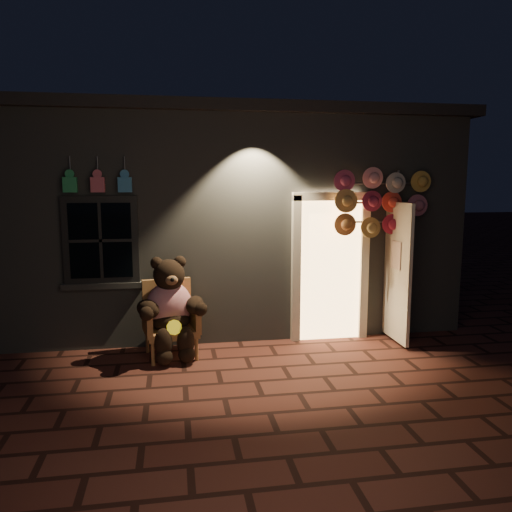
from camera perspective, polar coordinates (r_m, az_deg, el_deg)
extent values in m
plane|color=#552920|center=(6.08, 0.02, -14.12)|extent=(60.00, 60.00, 0.00)
cube|color=slate|center=(9.61, -3.91, 4.34)|extent=(7.00, 5.00, 3.30)
cube|color=black|center=(9.64, -4.02, 14.65)|extent=(7.30, 5.30, 0.16)
cube|color=black|center=(7.11, -17.28, 1.73)|extent=(1.00, 0.10, 1.20)
cube|color=black|center=(7.08, -17.31, 1.70)|extent=(0.82, 0.06, 1.02)
cube|color=slate|center=(7.21, -17.06, -3.25)|extent=(1.10, 0.14, 0.08)
cube|color=#FFC272|center=(7.49, 8.38, -1.52)|extent=(0.92, 0.10, 2.10)
cube|color=beige|center=(7.31, 4.59, -1.70)|extent=(0.12, 0.12, 2.20)
cube|color=beige|center=(7.63, 12.19, -1.44)|extent=(0.12, 0.12, 2.20)
cube|color=beige|center=(7.35, 8.66, 6.75)|extent=(1.16, 0.12, 0.12)
cube|color=beige|center=(7.47, 15.86, -1.78)|extent=(0.05, 0.80, 2.00)
cube|color=#268E50|center=(7.05, -20.48, 7.64)|extent=(0.18, 0.07, 0.20)
cylinder|color=#59595E|center=(7.11, -20.49, 9.66)|extent=(0.02, 0.02, 0.25)
cube|color=#C3505F|center=(6.99, -17.64, 7.77)|extent=(0.18, 0.07, 0.20)
cylinder|color=#59595E|center=(7.05, -17.66, 9.80)|extent=(0.02, 0.02, 0.25)
cube|color=teal|center=(6.95, -14.75, 7.89)|extent=(0.18, 0.07, 0.20)
cylinder|color=#59595E|center=(7.01, -14.79, 9.93)|extent=(0.02, 0.02, 0.25)
cube|color=#AB6C42|center=(6.87, -9.68, -8.47)|extent=(0.76, 0.72, 0.09)
cube|color=#AB6C42|center=(7.05, -10.15, -5.23)|extent=(0.67, 0.19, 0.66)
cube|color=#AB6C42|center=(6.75, -12.34, -7.16)|extent=(0.17, 0.57, 0.38)
cube|color=#AB6C42|center=(6.85, -7.10, -6.79)|extent=(0.17, 0.57, 0.38)
cylinder|color=#AB6C42|center=(6.64, -11.71, -10.94)|extent=(0.05, 0.05, 0.30)
cylinder|color=#AB6C42|center=(6.73, -6.82, -10.54)|extent=(0.05, 0.05, 0.30)
cylinder|color=#AB6C42|center=(7.14, -12.30, -9.56)|extent=(0.05, 0.05, 0.30)
cylinder|color=#AB6C42|center=(7.22, -7.76, -9.22)|extent=(0.05, 0.05, 0.30)
ellipsoid|color=#B7132C|center=(6.81, -9.89, -5.59)|extent=(0.69, 0.59, 0.65)
ellipsoid|color=black|center=(6.79, -9.74, -7.28)|extent=(0.57, 0.51, 0.30)
sphere|color=black|center=(6.68, -9.91, -2.14)|extent=(0.48, 0.48, 0.42)
sphere|color=black|center=(6.66, -11.29, -0.79)|extent=(0.16, 0.16, 0.16)
sphere|color=black|center=(6.71, -8.69, -0.66)|extent=(0.16, 0.16, 0.16)
ellipsoid|color=brown|center=(6.50, -9.63, -2.75)|extent=(0.18, 0.14, 0.13)
ellipsoid|color=black|center=(6.57, -12.26, -5.93)|extent=(0.42, 0.48, 0.24)
ellipsoid|color=black|center=(6.67, -6.99, -5.58)|extent=(0.30, 0.46, 0.24)
ellipsoid|color=black|center=(6.58, -10.55, -9.81)|extent=(0.24, 0.24, 0.40)
ellipsoid|color=black|center=(6.63, -8.04, -9.61)|extent=(0.24, 0.24, 0.40)
sphere|color=black|center=(6.58, -10.43, -11.30)|extent=(0.22, 0.22, 0.22)
sphere|color=black|center=(6.63, -7.92, -11.09)|extent=(0.22, 0.22, 0.22)
cylinder|color=yellow|center=(6.54, -9.33, -8.06)|extent=(0.21, 0.12, 0.19)
cylinder|color=#59595E|center=(7.73, 15.62, 0.07)|extent=(0.04, 0.04, 2.50)
cylinder|color=#59595E|center=(7.52, 14.07, 8.06)|extent=(1.11, 0.03, 0.03)
cylinder|color=#59595E|center=(7.52, 13.99, 5.94)|extent=(1.11, 0.03, 0.03)
cylinder|color=#59595E|center=(7.54, 13.92, 3.83)|extent=(1.11, 0.03, 0.03)
cylinder|color=#BB4169|center=(7.26, 10.18, 8.54)|extent=(0.32, 0.11, 0.32)
cylinder|color=pink|center=(7.36, 13.01, 8.45)|extent=(0.32, 0.11, 0.32)
cylinder|color=beige|center=(7.48, 15.75, 8.35)|extent=(0.32, 0.11, 0.32)
cylinder|color=gold|center=(7.70, 18.08, 8.24)|extent=(0.32, 0.11, 0.32)
cylinder|color=#E4A959|center=(7.24, 10.19, 5.97)|extent=(0.32, 0.11, 0.32)
cylinder|color=#A32847|center=(7.34, 13.01, 5.92)|extent=(0.32, 0.11, 0.32)
cylinder|color=#FF4636|center=(7.54, 15.46, 5.89)|extent=(0.32, 0.11, 0.32)
cylinder|color=#B96079|center=(7.68, 18.08, 5.82)|extent=(0.32, 0.11, 0.32)
cylinder|color=#BC6F37|center=(7.23, 10.21, 3.39)|extent=(0.32, 0.11, 0.32)
cylinder|color=olive|center=(7.42, 12.76, 3.44)|extent=(0.32, 0.11, 0.32)
cylinder|color=#AF223E|center=(7.54, 15.46, 3.42)|extent=(0.32, 0.11, 0.32)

